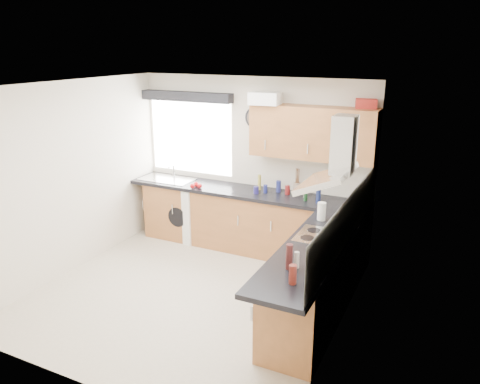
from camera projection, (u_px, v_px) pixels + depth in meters
The scene contains 37 objects.
ground_plane at pixel (192, 293), 5.74m from camera, with size 3.60×3.60×0.00m, color beige.
ceiling at pixel (185, 86), 4.99m from camera, with size 3.60×3.60×0.02m, color white.
wall_back at pixel (253, 163), 6.91m from camera, with size 3.60×0.02×2.50m, color silver.
wall_front at pixel (72, 258), 3.82m from camera, with size 3.60×0.02×2.50m, color silver.
wall_left at pixel (71, 178), 6.11m from camera, with size 0.02×3.60×2.50m, color silver.
wall_right at pixel (344, 221), 4.62m from camera, with size 0.02×3.60×2.50m, color silver.
window at pixel (191, 137), 7.25m from camera, with size 1.40×0.02×1.10m, color white.
window_blind at pixel (186, 96), 6.98m from camera, with size 1.50×0.18×0.14m, color black.
splashback at pixel (349, 218), 4.91m from camera, with size 0.01×3.00×0.54m, color white.
base_cab_back at pixel (238, 220), 6.95m from camera, with size 3.00×0.58×0.86m, color brown.
base_cab_corner at pixel (345, 238), 6.28m from camera, with size 0.60×0.60×0.86m, color brown.
base_cab_right at pixel (316, 283), 5.12m from camera, with size 0.58×2.10×0.86m, color brown.
worktop_back at pixel (244, 192), 6.76m from camera, with size 3.60×0.62×0.05m, color black.
worktop_right at pixel (313, 249), 4.86m from camera, with size 0.62×2.42×0.05m, color black.
sink at pixel (167, 177), 7.29m from camera, with size 0.84×0.46×0.10m, color silver, non-canonical shape.
oven at pixel (319, 277), 5.25m from camera, with size 0.56×0.58×0.85m, color black.
hob_plate at pixel (321, 236), 5.10m from camera, with size 0.52×0.52×0.01m, color silver.
extractor_hood at pixel (335, 161), 4.81m from camera, with size 0.52×0.78×0.66m, color silver, non-canonical shape.
upper_cabinets at pixel (313, 133), 6.21m from camera, with size 1.70×0.35×0.70m, color brown.
washing_machine at pixel (187, 211), 7.33m from camera, with size 0.58×0.56×0.85m, color white.
wall_clock at pixel (255, 118), 6.66m from camera, with size 0.32×0.32×0.04m, color black.
casserole at pixel (265, 98), 6.25m from camera, with size 0.40×0.29×0.17m, color white.
storage_box at pixel (366, 104), 5.90m from camera, with size 0.25×0.21×0.12m, color red.
utensil_pot at pixel (297, 188), 6.60m from camera, with size 0.11×0.11×0.15m, color gray.
kitchen_roll at pixel (322, 211), 5.57m from camera, with size 0.10×0.10×0.22m, color white.
tomato_cluster at pixel (196, 185), 6.86m from camera, with size 0.16×0.16×0.07m, color red, non-canonical shape.
jar_0 at pixel (256, 190), 6.59m from camera, with size 0.08×0.08×0.10m, color navy.
jar_1 at pixel (305, 190), 6.38m from camera, with size 0.04×0.04×0.22m, color #BAAC9E.
jar_2 at pixel (278, 186), 6.65m from camera, with size 0.07×0.07×0.16m, color navy.
jar_3 at pixel (287, 190), 6.55m from camera, with size 0.07×0.07×0.13m, color maroon.
jar_4 at pixel (265, 189), 6.61m from camera, with size 0.06×0.06×0.12m, color navy.
jar_5 at pixel (318, 195), 6.17m from camera, with size 0.06×0.06×0.23m, color #151F4A.
jar_6 at pixel (259, 182), 6.74m from camera, with size 0.05×0.05×0.22m, color #A79839.
jar_7 at pixel (306, 193), 6.27m from camera, with size 0.05×0.05×0.21m, color #143919.
bottle_0 at pixel (293, 274), 4.08m from camera, with size 0.07×0.07×0.18m, color maroon.
bottle_1 at pixel (297, 260), 4.39m from camera, with size 0.05×0.05×0.16m, color #B0A496.
bottle_2 at pixel (289, 257), 4.35m from camera, with size 0.06×0.06×0.25m, color #3A1514.
Camera 1 is at (2.74, -4.34, 2.91)m, focal length 35.00 mm.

